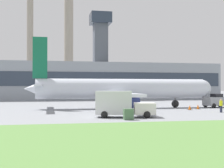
% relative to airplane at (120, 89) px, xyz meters
% --- Properties ---
extents(ground_plane, '(400.00, 400.00, 0.00)m').
position_rel_airplane_xyz_m(ground_plane, '(-2.26, -0.40, -2.74)').
color(ground_plane, gray).
extents(terminal_building, '(69.87, 15.05, 22.30)m').
position_rel_airplane_xyz_m(terminal_building, '(-2.09, 35.48, 2.06)').
color(terminal_building, '#8C939E').
rests_on(terminal_building, ground_plane).
extents(smokestack_left, '(2.57, 2.57, 42.87)m').
position_rel_airplane_xyz_m(smokestack_left, '(-16.80, 67.90, 18.80)').
color(smokestack_left, gray).
rests_on(smokestack_left, ground_plane).
extents(smokestack_right, '(3.72, 3.72, 42.39)m').
position_rel_airplane_xyz_m(smokestack_right, '(-3.36, 68.26, 18.61)').
color(smokestack_right, gray).
rests_on(smokestack_right, ground_plane).
extents(airplane, '(27.78, 24.05, 10.03)m').
position_rel_airplane_xyz_m(airplane, '(0.00, 0.00, 0.00)').
color(airplane, silver).
rests_on(airplane, ground_plane).
extents(pushback_tug, '(4.44, 3.10, 2.07)m').
position_rel_airplane_xyz_m(pushback_tug, '(14.83, -0.95, -1.80)').
color(pushback_tug, gray).
rests_on(pushback_tug, ground_plane).
extents(baggage_truck, '(6.31, 3.55, 2.66)m').
position_rel_airplane_xyz_m(baggage_truck, '(-2.96, -13.28, -1.45)').
color(baggage_truck, white).
rests_on(baggage_truck, ground_plane).
extents(ground_crew_person, '(0.50, 0.50, 1.64)m').
position_rel_airplane_xyz_m(ground_crew_person, '(10.28, -9.84, -1.90)').
color(ground_crew_person, '#23283D').
rests_on(ground_crew_person, ground_plane).
extents(traffic_cone_near_nose, '(0.64, 0.64, 0.64)m').
position_rel_airplane_xyz_m(traffic_cone_near_nose, '(8.53, -4.94, -2.45)').
color(traffic_cone_near_nose, black).
rests_on(traffic_cone_near_nose, ground_plane).
extents(traffic_cone_wingtip, '(0.56, 0.56, 0.70)m').
position_rel_airplane_xyz_m(traffic_cone_wingtip, '(10.31, -3.81, -2.42)').
color(traffic_cone_wingtip, black).
rests_on(traffic_cone_wingtip, ground_plane).
extents(utility_cabinet, '(0.91, 0.52, 1.03)m').
position_rel_airplane_xyz_m(utility_cabinet, '(-2.85, -15.99, -2.23)').
color(utility_cabinet, '#4C724C').
rests_on(utility_cabinet, ground_plane).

